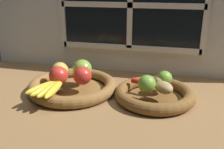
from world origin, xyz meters
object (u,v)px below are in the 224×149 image
fruit_bowl_right (154,95)px  chili_pepper (150,84)px  fruit_bowl_left (73,86)px  potato_back (162,79)px  apple_golden_left (60,71)px  potato_small (164,87)px  banana_bunch_front (49,88)px  apple_green_back (82,69)px  pear_brown (81,69)px  apple_red_front (58,76)px  lime_far (165,78)px  lime_near (147,84)px  apple_red_right (82,76)px

fruit_bowl_right → chili_pepper: bearing=151.7°
fruit_bowl_left → potato_back: (33.86, 4.41, 4.42)cm
apple_golden_left → potato_small: apple_golden_left is taller
apple_golden_left → fruit_bowl_left: bearing=-13.4°
banana_bunch_front → potato_small: (38.81, 8.33, 0.66)cm
apple_green_back → potato_small: (32.22, -7.28, -1.72)cm
pear_brown → banana_bunch_front: pear_brown is taller
apple_red_front → potato_small: (38.45, 1.33, -1.45)cm
apple_green_back → pear_brown: apple_green_back is taller
apple_green_back → apple_golden_left: apple_green_back is taller
fruit_bowl_right → potato_small: potato_small is taller
lime_far → chili_pepper: lime_far is taller
apple_red_front → potato_small: 38.50cm
apple_green_back → lime_near: size_ratio=1.22×
banana_bunch_front → fruit_bowl_right: bearing=18.0°
pear_brown → lime_far: size_ratio=1.31×
banana_bunch_front → chili_pepper: banana_bunch_front is taller
pear_brown → lime_far: (32.73, -0.20, -0.87)cm
apple_red_right → apple_golden_left: apple_red_right is taller
fruit_bowl_right → banana_bunch_front: (-35.61, -11.53, 3.77)cm
potato_small → lime_far: (-0.19, 7.09, 0.74)cm
apple_red_front → chili_pepper: (33.19, 5.64, -2.39)cm
apple_green_back → lime_near: (26.42, -7.96, -0.68)cm
apple_red_right → chili_pepper: 24.92cm
pear_brown → apple_red_front: bearing=-122.7°
banana_bunch_front → potato_small: 39.70cm
apple_golden_left → lime_far: bearing=3.7°
pear_brown → lime_far: 32.74cm
fruit_bowl_left → pear_brown: (2.14, 4.09, 6.05)cm
apple_red_front → potato_small: size_ratio=0.95×
apple_golden_left → pear_brown: bearing=20.0°
apple_green_back → pear_brown: 0.70cm
potato_back → chili_pepper: size_ratio=0.58×
fruit_bowl_right → chili_pepper: (-2.04, 1.10, 3.49)cm
lime_far → chili_pepper: bearing=-151.2°
apple_golden_left → lime_far: size_ratio=1.19×
chili_pepper → apple_red_right: bearing=-152.1°
fruit_bowl_left → chili_pepper: bearing=2.1°
apple_golden_left → banana_bunch_front: bearing=-82.3°
apple_green_back → apple_red_front: 10.63cm
apple_green_back → chili_pepper: 27.26cm
potato_back → fruit_bowl_left: bearing=-172.6°
apple_red_front → chili_pepper: bearing=9.6°
chili_pepper → lime_near: bearing=-76.5°
fruit_bowl_left → apple_golden_left: bearing=166.6°
fruit_bowl_left → potato_small: (35.06, -3.21, 4.44)cm
fruit_bowl_right → apple_golden_left: size_ratio=4.36×
fruit_bowl_left → lime_far: bearing=6.4°
apple_red_right → pear_brown: bearing=115.5°
pear_brown → lime_near: (27.12, -7.98, -0.57)cm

